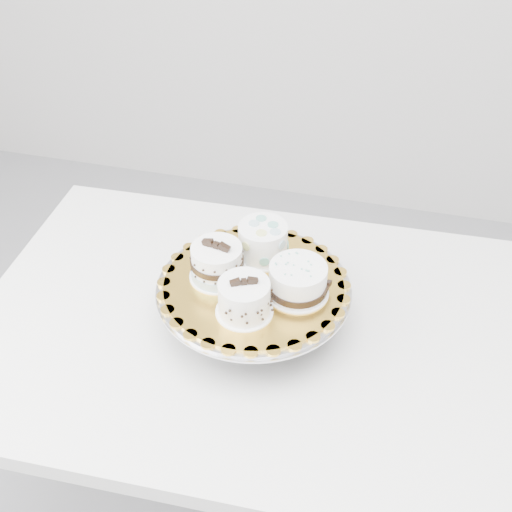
% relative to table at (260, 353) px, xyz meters
% --- Properties ---
extents(table, '(1.17, 0.80, 0.75)m').
position_rel_table_xyz_m(table, '(0.00, 0.00, 0.00)').
color(table, white).
rests_on(table, floor).
extents(cake_stand, '(0.37, 0.37, 0.10)m').
position_rel_table_xyz_m(cake_stand, '(-0.01, 0.00, 0.15)').
color(cake_stand, gray).
rests_on(cake_stand, table).
extents(cake_board, '(0.40, 0.40, 0.00)m').
position_rel_table_xyz_m(cake_board, '(-0.01, 0.00, 0.19)').
color(cake_board, gold).
rests_on(cake_board, cake_stand).
extents(cake_swirl, '(0.12, 0.12, 0.08)m').
position_rel_table_xyz_m(cake_swirl, '(-0.01, -0.08, 0.22)').
color(cake_swirl, white).
rests_on(cake_swirl, cake_board).
extents(cake_banded, '(0.11, 0.11, 0.09)m').
position_rel_table_xyz_m(cake_banded, '(-0.08, 0.00, 0.22)').
color(cake_banded, white).
rests_on(cake_banded, cake_board).
extents(cake_dots, '(0.12, 0.12, 0.07)m').
position_rel_table_xyz_m(cake_dots, '(-0.02, 0.09, 0.23)').
color(cake_dots, white).
rests_on(cake_dots, cake_board).
extents(cake_ribbon, '(0.13, 0.12, 0.06)m').
position_rel_table_xyz_m(cake_ribbon, '(0.07, -0.00, 0.22)').
color(cake_ribbon, white).
rests_on(cake_ribbon, cake_board).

